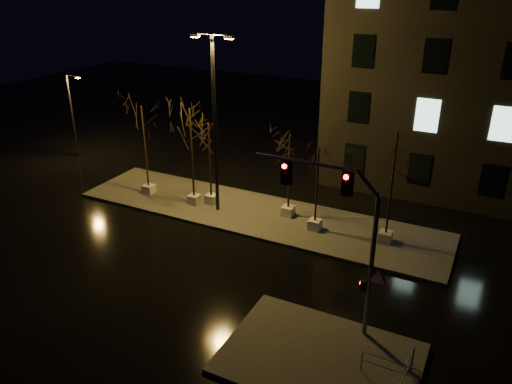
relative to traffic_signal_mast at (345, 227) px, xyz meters
The scene contains 14 objects.
ground 8.89m from the traffic_signal_mast, 168.60° to the left, with size 90.00×90.00×0.00m, color black.
median 11.51m from the traffic_signal_mast, 134.92° to the left, with size 22.00×5.00×0.15m, color #43403C.
sidewalk_corner 4.89m from the traffic_signal_mast, 89.66° to the right, with size 7.00×5.00×0.15m, color #43403C.
tree_0 16.33m from the traffic_signal_mast, 154.69° to the left, with size 1.80×1.80×5.79m.
tree_1 13.33m from the traffic_signal_mast, 148.38° to the left, with size 1.80×1.80×6.03m.
tree_2 12.88m from the traffic_signal_mast, 144.33° to the left, with size 1.80×1.80×5.15m.
tree_3 9.88m from the traffic_signal_mast, 124.96° to the left, with size 1.80×1.80×4.97m.
tree_4 8.10m from the traffic_signal_mast, 117.11° to the left, with size 1.80×1.80×4.82m.
tree_5 7.58m from the traffic_signal_mast, 89.43° to the left, with size 1.80×1.80×6.11m.
traffic_signal_mast is the anchor object (origin of this frame).
streetlight_main 11.96m from the traffic_signal_mast, 144.41° to the left, with size 2.50×0.39×9.99m.
streetlight_far 26.43m from the traffic_signal_mast, 156.60° to the left, with size 1.22×0.38×6.21m.
guard_rail_a 5.00m from the traffic_signal_mast, 38.83° to the right, with size 2.00×0.08×0.86m.
guard_rail_b 5.30m from the traffic_signal_mast, 37.83° to the right, with size 0.26×2.30×1.09m.
Camera 1 is at (11.84, -17.23, 13.00)m, focal length 35.00 mm.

